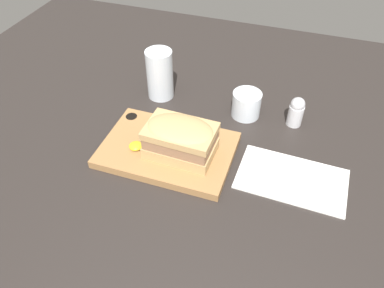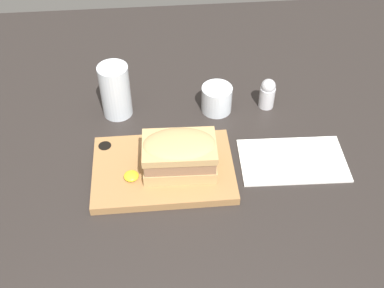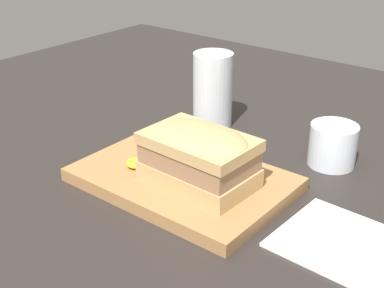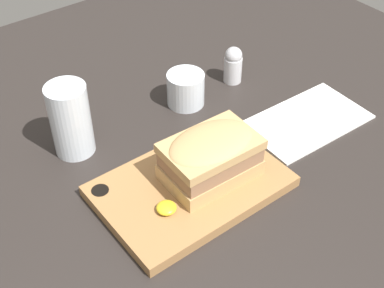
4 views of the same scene
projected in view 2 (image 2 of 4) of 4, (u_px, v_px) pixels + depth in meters
dining_table at (163, 156)px, 102.01cm from camera, size 143.89×123.70×2.00cm
serving_board at (161, 169)px, 96.77cm from camera, size 28.16×19.16×1.87cm
sandwich at (180, 153)px, 92.89cm from camera, size 14.47×9.66×7.78cm
mustard_dollop at (132, 176)px, 93.55cm from camera, size 2.96×2.96×1.18cm
water_glass at (116, 94)px, 106.65cm from camera, size 6.66×6.66×12.64cm
wine_glass at (217, 100)px, 109.34cm from camera, size 6.93×6.93×6.23cm
napkin at (293, 160)px, 99.54cm from camera, size 22.25×13.68×0.40cm
salt_shaker at (268, 93)px, 109.58cm from camera, size 3.53×3.53×7.43cm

